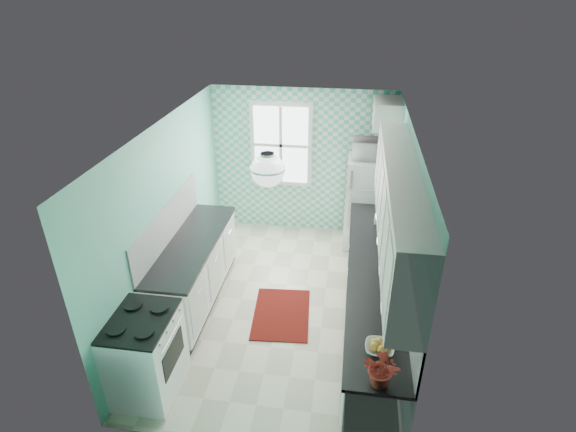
# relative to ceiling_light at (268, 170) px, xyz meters

# --- Properties ---
(floor) EXTENTS (3.00, 4.40, 0.02)m
(floor) POSITION_rel_ceiling_light_xyz_m (0.00, 0.80, -2.33)
(floor) COLOR beige
(floor) RESTS_ON ground
(ceiling) EXTENTS (3.00, 4.40, 0.02)m
(ceiling) POSITION_rel_ceiling_light_xyz_m (0.00, 0.80, 0.19)
(ceiling) COLOR white
(ceiling) RESTS_ON wall_back
(wall_back) EXTENTS (3.00, 0.02, 2.50)m
(wall_back) POSITION_rel_ceiling_light_xyz_m (0.00, 3.01, -1.07)
(wall_back) COLOR #6AC8AD
(wall_back) RESTS_ON floor
(wall_front) EXTENTS (3.00, 0.02, 2.50)m
(wall_front) POSITION_rel_ceiling_light_xyz_m (0.00, -1.41, -1.07)
(wall_front) COLOR #6AC8AD
(wall_front) RESTS_ON floor
(wall_left) EXTENTS (0.02, 4.40, 2.50)m
(wall_left) POSITION_rel_ceiling_light_xyz_m (-1.51, 0.80, -1.07)
(wall_left) COLOR #6AC8AD
(wall_left) RESTS_ON floor
(wall_right) EXTENTS (0.02, 4.40, 2.50)m
(wall_right) POSITION_rel_ceiling_light_xyz_m (1.51, 0.80, -1.07)
(wall_right) COLOR #6AC8AD
(wall_right) RESTS_ON floor
(accent_wall) EXTENTS (3.00, 0.01, 2.50)m
(accent_wall) POSITION_rel_ceiling_light_xyz_m (0.00, 2.99, -1.07)
(accent_wall) COLOR #52C4A4
(accent_wall) RESTS_ON wall_back
(window) EXTENTS (1.04, 0.05, 1.44)m
(window) POSITION_rel_ceiling_light_xyz_m (-0.35, 2.96, -0.77)
(window) COLOR white
(window) RESTS_ON wall_back
(backsplash_right) EXTENTS (0.02, 3.60, 0.51)m
(backsplash_right) POSITION_rel_ceiling_light_xyz_m (1.49, 0.40, -1.13)
(backsplash_right) COLOR white
(backsplash_right) RESTS_ON wall_right
(backsplash_left) EXTENTS (0.02, 2.15, 0.51)m
(backsplash_left) POSITION_rel_ceiling_light_xyz_m (-1.49, 0.73, -1.13)
(backsplash_left) COLOR white
(backsplash_left) RESTS_ON wall_left
(upper_cabinets_right) EXTENTS (0.33, 3.20, 0.90)m
(upper_cabinets_right) POSITION_rel_ceiling_light_xyz_m (1.33, 0.20, -0.42)
(upper_cabinets_right) COLOR silver
(upper_cabinets_right) RESTS_ON wall_right
(upper_cabinet_fridge) EXTENTS (0.40, 0.74, 0.40)m
(upper_cabinet_fridge) POSITION_rel_ceiling_light_xyz_m (1.30, 2.63, -0.07)
(upper_cabinet_fridge) COLOR silver
(upper_cabinet_fridge) RESTS_ON wall_right
(ceiling_light) EXTENTS (0.34, 0.34, 0.35)m
(ceiling_light) POSITION_rel_ceiling_light_xyz_m (0.00, 0.00, 0.00)
(ceiling_light) COLOR silver
(ceiling_light) RESTS_ON ceiling
(base_cabinets_right) EXTENTS (0.60, 3.60, 0.90)m
(base_cabinets_right) POSITION_rel_ceiling_light_xyz_m (1.20, 0.40, -1.87)
(base_cabinets_right) COLOR white
(base_cabinets_right) RESTS_ON floor
(countertop_right) EXTENTS (0.63, 3.60, 0.04)m
(countertop_right) POSITION_rel_ceiling_light_xyz_m (1.19, 0.40, -1.40)
(countertop_right) COLOR black
(countertop_right) RESTS_ON base_cabinets_right
(base_cabinets_left) EXTENTS (0.60, 2.15, 0.90)m
(base_cabinets_left) POSITION_rel_ceiling_light_xyz_m (-1.20, 0.73, -1.87)
(base_cabinets_left) COLOR white
(base_cabinets_left) RESTS_ON floor
(countertop_left) EXTENTS (0.63, 2.15, 0.04)m
(countertop_left) POSITION_rel_ceiling_light_xyz_m (-1.19, 0.73, -1.40)
(countertop_left) COLOR black
(countertop_left) RESTS_ON base_cabinets_left
(fridge) EXTENTS (0.67, 0.67, 1.53)m
(fridge) POSITION_rel_ceiling_light_xyz_m (1.11, 2.58, -1.56)
(fridge) COLOR white
(fridge) RESTS_ON floor
(stove) EXTENTS (0.63, 0.79, 0.95)m
(stove) POSITION_rel_ceiling_light_xyz_m (-1.20, -0.84, -1.83)
(stove) COLOR white
(stove) RESTS_ON floor
(sink) EXTENTS (0.43, 0.37, 0.53)m
(sink) POSITION_rel_ceiling_light_xyz_m (1.20, 1.37, -1.39)
(sink) COLOR silver
(sink) RESTS_ON countertop_right
(rug) EXTENTS (0.82, 1.11, 0.02)m
(rug) POSITION_rel_ceiling_light_xyz_m (0.03, 0.56, -2.32)
(rug) COLOR #6D0A05
(rug) RESTS_ON floor
(dish_towel) EXTENTS (0.07, 0.26, 0.40)m
(dish_towel) POSITION_rel_ceiling_light_xyz_m (0.89, 1.31, -1.84)
(dish_towel) COLOR #5D9997
(dish_towel) RESTS_ON base_cabinets_right
(fruit_bowl) EXTENTS (0.28, 0.28, 0.07)m
(fruit_bowl) POSITION_rel_ceiling_light_xyz_m (1.20, -0.90, -1.35)
(fruit_bowl) COLOR white
(fruit_bowl) RESTS_ON countertop_right
(potted_plant) EXTENTS (0.39, 0.36, 0.35)m
(potted_plant) POSITION_rel_ceiling_light_xyz_m (1.20, -1.29, -1.21)
(potted_plant) COLOR #BB3727
(potted_plant) RESTS_ON countertop_right
(soap_bottle) EXTENTS (0.09, 0.09, 0.19)m
(soap_bottle) POSITION_rel_ceiling_light_xyz_m (1.25, 1.59, -1.29)
(soap_bottle) COLOR #9DB1C5
(soap_bottle) RESTS_ON countertop_right
(microwave) EXTENTS (0.57, 0.39, 0.31)m
(microwave) POSITION_rel_ceiling_light_xyz_m (1.11, 2.58, -0.64)
(microwave) COLOR white
(microwave) RESTS_ON fridge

